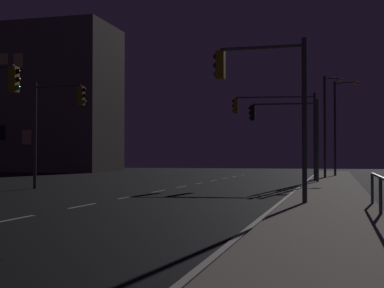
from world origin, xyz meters
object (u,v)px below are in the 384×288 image
(traffic_light_near_right, at_px, (56,114))
(traffic_light_mid_left, at_px, (265,89))
(traffic_light_far_center, at_px, (278,118))
(street_lamp_across_street, at_px, (328,117))
(street_lamp_far_end, at_px, (339,119))
(traffic_light_overhead_east, at_px, (286,123))
(building_distant, at_px, (18,100))

(traffic_light_near_right, xyz_separation_m, traffic_light_mid_left, (11.48, -6.97, 0.09))
(traffic_light_far_center, bearing_deg, street_lamp_across_street, 66.93)
(street_lamp_far_end, relative_size, street_lamp_across_street, 1.01)
(traffic_light_mid_left, height_order, street_lamp_far_end, street_lamp_far_end)
(traffic_light_overhead_east, height_order, building_distant, building_distant)
(traffic_light_overhead_east, xyz_separation_m, traffic_light_near_right, (-10.82, -8.55, 0.12))
(traffic_light_far_center, xyz_separation_m, traffic_light_near_right, (-10.24, -9.58, -0.30))
(traffic_light_far_center, xyz_separation_m, street_lamp_across_street, (2.93, 6.87, 0.50))
(traffic_light_overhead_east, relative_size, traffic_light_mid_left, 0.92)
(traffic_light_far_center, distance_m, traffic_light_overhead_east, 1.25)
(street_lamp_across_street, bearing_deg, street_lamp_far_end, 77.12)
(traffic_light_near_right, xyz_separation_m, street_lamp_across_street, (13.17, 16.45, 0.79))
(traffic_light_near_right, bearing_deg, traffic_light_mid_left, -31.26)
(traffic_light_overhead_east, height_order, traffic_light_near_right, traffic_light_near_right)
(traffic_light_mid_left, bearing_deg, street_lamp_across_street, 85.87)
(traffic_light_overhead_east, xyz_separation_m, street_lamp_far_end, (3.18, 11.49, 0.99))
(traffic_light_near_right, xyz_separation_m, building_distant, (-21.35, 30.16, 4.31))
(traffic_light_near_right, relative_size, building_distant, 0.24)
(traffic_light_overhead_east, height_order, street_lamp_far_end, street_lamp_far_end)
(traffic_light_mid_left, relative_size, street_lamp_far_end, 0.71)
(traffic_light_near_right, height_order, building_distant, building_distant)
(traffic_light_overhead_east, bearing_deg, traffic_light_near_right, -141.69)
(traffic_light_near_right, distance_m, traffic_light_mid_left, 13.43)
(traffic_light_far_center, bearing_deg, building_distant, 146.91)
(traffic_light_mid_left, bearing_deg, traffic_light_overhead_east, 92.45)
(traffic_light_far_center, xyz_separation_m, traffic_light_mid_left, (1.24, -16.55, -0.21))
(traffic_light_mid_left, height_order, street_lamp_across_street, street_lamp_across_street)
(traffic_light_far_center, relative_size, street_lamp_far_end, 0.73)
(building_distant, bearing_deg, street_lamp_far_end, -15.99)
(traffic_light_near_right, relative_size, traffic_light_mid_left, 1.02)
(traffic_light_near_right, height_order, street_lamp_across_street, street_lamp_across_street)
(traffic_light_overhead_east, height_order, street_lamp_across_street, street_lamp_across_street)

